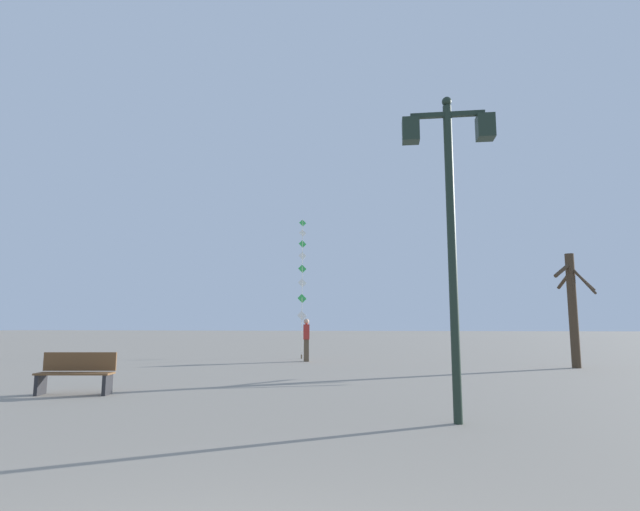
{
  "coord_description": "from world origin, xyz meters",
  "views": [
    {
      "loc": [
        0.88,
        -1.76,
        1.53
      ],
      "look_at": [
        -1.86,
        19.88,
        4.5
      ],
      "focal_mm": 27.96,
      "sensor_mm": 36.0,
      "label": 1
    }
  ],
  "objects_px": {
    "twin_lantern_lamp_post": "(450,192)",
    "kite_flyer": "(306,339)",
    "kite_train": "(302,269)",
    "park_bench": "(76,373)",
    "bare_tree": "(573,306)"
  },
  "relations": [
    {
      "from": "kite_train",
      "to": "kite_flyer",
      "type": "distance_m",
      "value": 8.1
    },
    {
      "from": "twin_lantern_lamp_post",
      "to": "bare_tree",
      "type": "height_order",
      "value": "twin_lantern_lamp_post"
    },
    {
      "from": "twin_lantern_lamp_post",
      "to": "kite_train",
      "type": "height_order",
      "value": "kite_train"
    },
    {
      "from": "twin_lantern_lamp_post",
      "to": "park_bench",
      "type": "xyz_separation_m",
      "value": [
        -7.76,
        2.2,
        -3.19
      ]
    },
    {
      "from": "park_bench",
      "to": "bare_tree",
      "type": "bearing_deg",
      "value": 24.36
    },
    {
      "from": "twin_lantern_lamp_post",
      "to": "bare_tree",
      "type": "xyz_separation_m",
      "value": [
        5.46,
        10.35,
        -1.51
      ]
    },
    {
      "from": "twin_lantern_lamp_post",
      "to": "kite_train",
      "type": "xyz_separation_m",
      "value": [
        -5.58,
        19.24,
        0.9
      ]
    },
    {
      "from": "kite_flyer",
      "to": "park_bench",
      "type": "relative_size",
      "value": 1.04
    },
    {
      "from": "twin_lantern_lamp_post",
      "to": "kite_flyer",
      "type": "bearing_deg",
      "value": 109.25
    },
    {
      "from": "park_bench",
      "to": "kite_flyer",
      "type": "bearing_deg",
      "value": 63.15
    },
    {
      "from": "kite_train",
      "to": "park_bench",
      "type": "height_order",
      "value": "kite_train"
    },
    {
      "from": "twin_lantern_lamp_post",
      "to": "kite_train",
      "type": "bearing_deg",
      "value": 106.16
    },
    {
      "from": "kite_train",
      "to": "park_bench",
      "type": "distance_m",
      "value": 17.66
    },
    {
      "from": "kite_flyer",
      "to": "bare_tree",
      "type": "height_order",
      "value": "bare_tree"
    },
    {
      "from": "twin_lantern_lamp_post",
      "to": "kite_flyer",
      "type": "distance_m",
      "value": 13.13
    }
  ]
}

